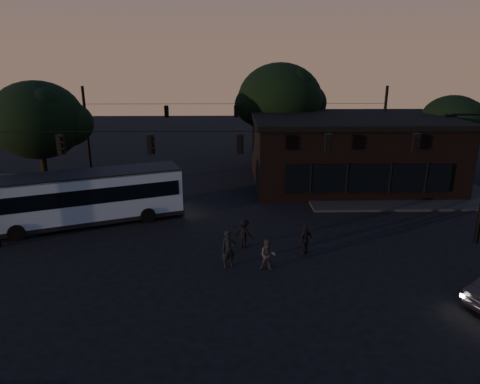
{
  "coord_description": "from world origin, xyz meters",
  "views": [
    {
      "loc": [
        -0.46,
        -17.37,
        9.64
      ],
      "look_at": [
        0.0,
        4.0,
        3.0
      ],
      "focal_mm": 32.0,
      "sensor_mm": 36.0,
      "label": 1
    }
  ],
  "objects_px": {
    "building": "(349,150)",
    "pedestrian_d": "(244,233)",
    "pedestrian_c": "(305,240)",
    "pedestrian_a": "(228,249)",
    "pedestrian_b": "(268,255)",
    "bus": "(87,195)"
  },
  "relations": [
    {
      "from": "pedestrian_b",
      "to": "bus",
      "type": "bearing_deg",
      "value": 156.68
    },
    {
      "from": "pedestrian_b",
      "to": "pedestrian_c",
      "type": "distance_m",
      "value": 2.71
    },
    {
      "from": "pedestrian_c",
      "to": "pedestrian_a",
      "type": "bearing_deg",
      "value": -14.5
    },
    {
      "from": "bus",
      "to": "pedestrian_a",
      "type": "xyz_separation_m",
      "value": [
        8.59,
        -6.03,
        -0.85
      ]
    },
    {
      "from": "pedestrian_a",
      "to": "pedestrian_d",
      "type": "distance_m",
      "value": 2.41
    },
    {
      "from": "bus",
      "to": "pedestrian_c",
      "type": "xyz_separation_m",
      "value": [
        12.53,
        -4.64,
        -1.0
      ]
    },
    {
      "from": "pedestrian_d",
      "to": "pedestrian_a",
      "type": "bearing_deg",
      "value": 101.99
    },
    {
      "from": "pedestrian_c",
      "to": "pedestrian_d",
      "type": "bearing_deg",
      "value": -49.49
    },
    {
      "from": "pedestrian_a",
      "to": "pedestrian_c",
      "type": "relative_size",
      "value": 1.18
    },
    {
      "from": "building",
      "to": "pedestrian_d",
      "type": "bearing_deg",
      "value": -125.54
    },
    {
      "from": "pedestrian_c",
      "to": "bus",
      "type": "bearing_deg",
      "value": -54.2
    },
    {
      "from": "building",
      "to": "pedestrian_a",
      "type": "distance_m",
      "value": 17.54
    },
    {
      "from": "building",
      "to": "pedestrian_a",
      "type": "height_order",
      "value": "building"
    },
    {
      "from": "bus",
      "to": "pedestrian_d",
      "type": "bearing_deg",
      "value": -42.96
    },
    {
      "from": "bus",
      "to": "pedestrian_a",
      "type": "relative_size",
      "value": 6.15
    },
    {
      "from": "building",
      "to": "bus",
      "type": "relative_size",
      "value": 1.34
    },
    {
      "from": "building",
      "to": "pedestrian_c",
      "type": "relative_size",
      "value": 9.78
    },
    {
      "from": "bus",
      "to": "pedestrian_d",
      "type": "distance_m",
      "value": 10.18
    },
    {
      "from": "pedestrian_a",
      "to": "building",
      "type": "bearing_deg",
      "value": 39.68
    },
    {
      "from": "building",
      "to": "pedestrian_c",
      "type": "height_order",
      "value": "building"
    },
    {
      "from": "pedestrian_a",
      "to": "pedestrian_c",
      "type": "height_order",
      "value": "pedestrian_a"
    },
    {
      "from": "pedestrian_b",
      "to": "pedestrian_c",
      "type": "height_order",
      "value": "pedestrian_c"
    }
  ]
}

